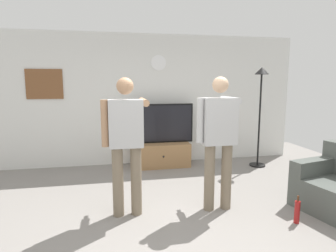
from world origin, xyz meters
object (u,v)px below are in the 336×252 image
at_px(tv_stand, 161,154).
at_px(framed_picture, 44,84).
at_px(floor_lamp, 261,96).
at_px(beverage_bottle, 297,212).
at_px(person_standing_nearer_lamp, 126,138).
at_px(wall_clock, 158,63).
at_px(television, 161,123).
at_px(person_standing_nearer_couch, 219,135).

relative_size(tv_stand, framed_picture, 1.68).
bearing_deg(floor_lamp, framed_picture, 170.71).
bearing_deg(tv_stand, floor_lamp, -11.32).
relative_size(floor_lamp, beverage_bottle, 5.73).
height_order(framed_picture, person_standing_nearer_lamp, framed_picture).
bearing_deg(floor_lamp, wall_clock, 160.79).
bearing_deg(person_standing_nearer_lamp, television, 69.14).
height_order(television, beverage_bottle, television).
relative_size(wall_clock, beverage_bottle, 0.89).
bearing_deg(beverage_bottle, television, 113.68).
height_order(floor_lamp, person_standing_nearer_lamp, floor_lamp).
distance_m(framed_picture, person_standing_nearer_lamp, 2.85).
xyz_separation_m(person_standing_nearer_couch, beverage_bottle, (0.81, -0.59, -0.88)).
bearing_deg(beverage_bottle, person_standing_nearer_lamp, 162.25).
bearing_deg(wall_clock, framed_picture, 179.87).
bearing_deg(television, person_standing_nearer_couch, -79.54).
distance_m(tv_stand, person_standing_nearer_lamp, 2.36).
bearing_deg(wall_clock, person_standing_nearer_lamp, -108.87).
distance_m(person_standing_nearer_lamp, person_standing_nearer_couch, 1.21).
bearing_deg(beverage_bottle, wall_clock, 111.96).
bearing_deg(floor_lamp, person_standing_nearer_couch, -131.74).
xyz_separation_m(tv_stand, floor_lamp, (1.96, -0.39, 1.20)).
xyz_separation_m(framed_picture, person_standing_nearer_couch, (2.65, -2.43, -0.66)).
xyz_separation_m(tv_stand, person_standing_nearer_couch, (0.40, -2.14, 0.78)).
xyz_separation_m(television, person_standing_nearer_couch, (0.40, -2.18, 0.14)).
distance_m(framed_picture, beverage_bottle, 4.84).
bearing_deg(framed_picture, tv_stand, -7.49).
bearing_deg(television, wall_clock, 90.00).
distance_m(television, person_standing_nearer_lamp, 2.27).
relative_size(framed_picture, floor_lamp, 0.34).
bearing_deg(person_standing_nearer_couch, tv_stand, 100.68).
bearing_deg(floor_lamp, beverage_bottle, -107.72).
bearing_deg(person_standing_nearer_lamp, person_standing_nearer_couch, -2.90).
bearing_deg(person_standing_nearer_couch, wall_clock, 99.43).
relative_size(framed_picture, person_standing_nearer_lamp, 0.38).
xyz_separation_m(television, wall_clock, (0.00, 0.24, 1.23)).
distance_m(framed_picture, floor_lamp, 4.26).
xyz_separation_m(framed_picture, floor_lamp, (4.20, -0.69, -0.24)).
distance_m(television, beverage_bottle, 3.11).
distance_m(television, wall_clock, 1.26).
bearing_deg(beverage_bottle, tv_stand, 114.04).
xyz_separation_m(television, beverage_bottle, (1.21, -2.77, -0.74)).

